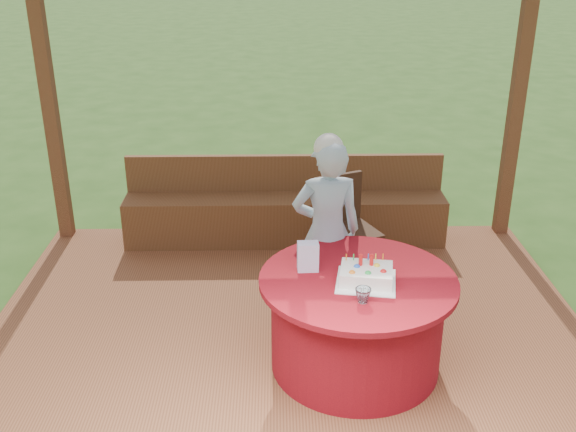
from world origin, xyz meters
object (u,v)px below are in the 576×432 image
object	(u,v)px
elderly_woman	(327,229)
chair	(344,223)
birthday_cake	(366,275)
gift_bag	(308,256)
bench	(285,214)
table	(356,321)
drinking_glass	(363,295)

from	to	relation	value
elderly_woman	chair	bearing A→B (deg)	72.63
chair	birthday_cake	bearing A→B (deg)	-89.67
gift_bag	bench	bearing A→B (deg)	91.15
table	elderly_woman	world-z (taller)	elderly_woman
bench	chair	world-z (taller)	chair
table	elderly_woman	distance (m)	0.78
birthday_cake	drinking_glass	size ratio (longest dim) A/B	4.35
bench	gift_bag	distance (m)	1.97
bench	birthday_cake	bearing A→B (deg)	-76.66
table	drinking_glass	distance (m)	0.48
bench	table	bearing A→B (deg)	-77.49
elderly_woman	birthday_cake	xyz separation A→B (m)	(0.20, -0.71, -0.00)
chair	elderly_woman	world-z (taller)	elderly_woman
elderly_woman	drinking_glass	bearing A→B (deg)	-80.95
elderly_woman	birthday_cake	world-z (taller)	elderly_woman
elderly_woman	drinking_glass	xyz separation A→B (m)	(0.15, -0.96, -0.01)
bench	table	xyz separation A→B (m)	(0.45, -2.02, 0.08)
gift_bag	drinking_glass	distance (m)	0.53
table	birthday_cake	size ratio (longest dim) A/B	3.01
table	chair	xyz separation A→B (m)	(0.04, 1.28, 0.15)
bench	elderly_woman	world-z (taller)	elderly_woman
elderly_woman	birthday_cake	size ratio (longest dim) A/B	3.37
birthday_cake	gift_bag	distance (m)	0.41
chair	elderly_woman	bearing A→B (deg)	-107.37
table	drinking_glass	bearing A→B (deg)	-91.52
bench	drinking_glass	distance (m)	2.41
table	drinking_glass	size ratio (longest dim) A/B	13.09
chair	table	bearing A→B (deg)	-91.60
chair	gift_bag	bearing A→B (deg)	-107.20
gift_bag	drinking_glass	bearing A→B (deg)	-55.86
bench	birthday_cake	distance (m)	2.18
bench	chair	distance (m)	0.91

